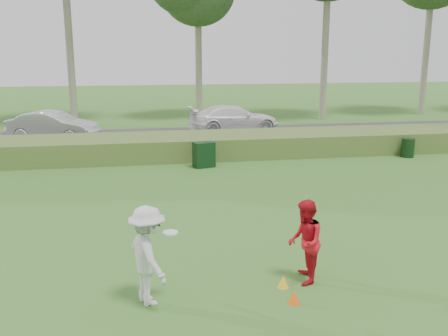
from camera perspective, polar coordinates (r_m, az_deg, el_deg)
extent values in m
plane|color=#2E6220|center=(10.26, 4.07, -12.15)|extent=(120.00, 120.00, 0.00)
cube|color=#466327|center=(21.47, -3.81, 2.56)|extent=(80.00, 3.00, 0.90)
cube|color=#2D2D2D|center=(26.45, -5.03, 3.62)|extent=(80.00, 6.00, 0.06)
cylinder|color=gray|center=(33.79, -2.96, 15.44)|extent=(0.44, 0.44, 11.50)
cylinder|color=gray|center=(33.92, 11.66, 17.31)|extent=(0.44, 0.44, 14.00)
cylinder|color=gray|center=(38.66, 22.41, 15.70)|extent=(0.44, 0.44, 13.50)
imported|color=silver|center=(8.97, -8.68, -9.87)|extent=(1.04, 1.32, 1.79)
cylinder|color=white|center=(8.83, -6.16, -7.37)|extent=(0.27, 0.27, 0.03)
imported|color=red|center=(9.79, 9.24, -8.33)|extent=(0.80, 0.93, 1.65)
cone|color=#F4560C|center=(9.26, 7.99, -14.39)|extent=(0.22, 0.22, 0.24)
cone|color=yellow|center=(9.79, 6.79, -12.76)|extent=(0.22, 0.22, 0.24)
cube|color=black|center=(19.35, -2.31, 1.53)|extent=(0.89, 0.69, 0.98)
cylinder|color=black|center=(22.62, 20.28, 2.19)|extent=(0.71, 0.71, 0.80)
imported|color=#B8B9BD|center=(26.19, -18.95, 4.55)|extent=(4.70, 3.04, 1.46)
imported|color=white|center=(27.66, 1.13, 5.67)|extent=(5.17, 2.49, 1.45)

